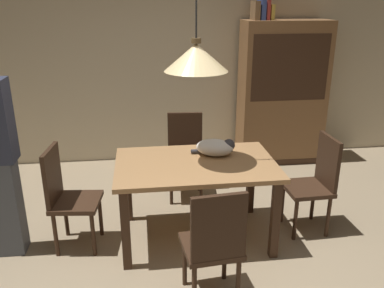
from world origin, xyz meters
name	(u,v)px	position (x,y,z in m)	size (l,w,h in m)	color
ground	(204,275)	(0.00, 0.00, 0.00)	(10.00, 10.00, 0.00)	#998466
back_wall	(173,51)	(0.00, 2.65, 1.45)	(6.40, 0.10, 2.90)	beige
dining_table	(196,173)	(0.01, 0.57, 0.65)	(1.40, 0.90, 0.75)	#A87A4C
chair_left_side	(66,194)	(-1.12, 0.58, 0.51)	(0.44, 0.44, 0.93)	#382316
chair_far_back	(185,152)	(0.02, 1.45, 0.51)	(0.43, 0.43, 0.93)	#382316
chair_near_front	(214,242)	(0.02, -0.31, 0.51)	(0.44, 0.44, 0.93)	#382316
chair_right_side	(316,180)	(1.14, 0.57, 0.51)	(0.41, 0.41, 0.93)	#382316
cat_sleeping	(216,147)	(0.22, 0.72, 0.83)	(0.41, 0.32, 0.16)	silver
pendant_lamp	(196,57)	(0.01, 0.57, 1.66)	(0.52, 0.52, 1.30)	beige
hutch_bookcase	(282,96)	(1.39, 2.32, 0.89)	(1.12, 0.45, 1.85)	brown
book_brown_thick	(255,10)	(0.98, 2.32, 1.96)	(0.06, 0.24, 0.22)	brown
book_blue_wide	(261,10)	(1.05, 2.32, 1.97)	(0.06, 0.24, 0.24)	#384C93
book_red_tall	(266,8)	(1.11, 2.32, 1.99)	(0.04, 0.22, 0.28)	#B73833
book_yellow_short	(271,12)	(1.17, 2.32, 1.94)	(0.04, 0.20, 0.18)	gold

